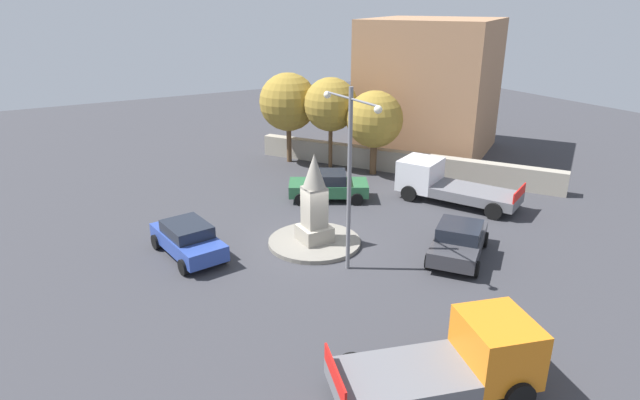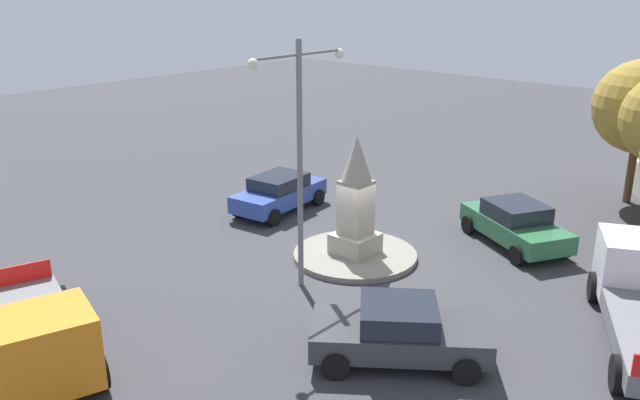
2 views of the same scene
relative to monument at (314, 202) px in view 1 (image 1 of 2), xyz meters
name	(u,v)px [view 1 (image 1 of 2)]	position (x,y,z in m)	size (l,w,h in m)	color
ground_plane	(314,244)	(0.00, 0.00, -1.95)	(80.00, 80.00, 0.00)	#38383D
traffic_island	(314,242)	(0.00, 0.00, -1.85)	(3.99, 3.99, 0.18)	gray
monument	(314,202)	(0.00, 0.00, 0.00)	(1.28, 1.28, 3.86)	#9E9687
streetlamp	(350,162)	(2.60, 0.05, 2.41)	(3.56, 0.28, 7.10)	slate
car_green_passing	(328,185)	(-4.46, 3.31, -1.18)	(3.57, 4.47, 1.49)	#2D6B42
car_dark_grey_far_side	(459,240)	(3.98, 4.53, -1.20)	(3.97, 4.39, 1.46)	#38383D
car_blue_waiting	(188,239)	(-1.59, -5.05, -1.19)	(4.24, 2.33, 1.44)	#2D479E
truck_orange_near_island	(459,360)	(9.96, -1.14, -0.97)	(3.58, 5.77, 2.04)	orange
truck_white_parked_right	(444,183)	(-1.33, 8.45, -0.99)	(6.46, 4.67, 2.03)	silver
stone_boundary_wall	(400,162)	(-6.35, 9.46, -1.29)	(18.88, 0.70, 1.31)	#9E9687
corner_building	(430,87)	(-9.57, 14.25, 2.44)	(7.98, 8.54, 8.77)	#A87A56
tree_near_wall	(331,105)	(-9.28, 6.29, 2.02)	(3.24, 3.24, 5.60)	brown
tree_mid_cluster	(375,120)	(-6.91, 7.88, 1.38)	(3.33, 3.33, 5.01)	brown
tree_far_corner	(288,102)	(-11.73, 4.64, 1.93)	(3.63, 3.63, 5.70)	brown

